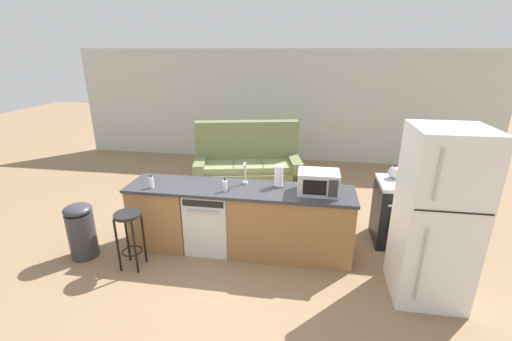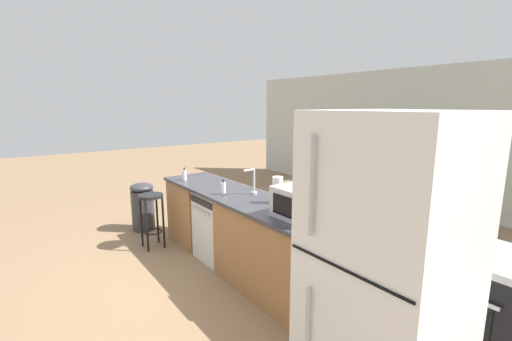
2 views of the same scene
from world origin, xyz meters
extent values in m
plane|color=#896B4C|center=(0.00, 0.00, 0.00)|extent=(24.00, 24.00, 0.00)
cube|color=beige|center=(0.30, 4.20, 1.30)|extent=(10.00, 0.06, 2.60)
cube|color=#9E6B3D|center=(-0.93, 0.00, 0.43)|extent=(0.75, 0.62, 0.86)
cube|color=#9E6B3D|center=(0.83, 0.00, 0.43)|extent=(1.55, 0.62, 0.86)
cube|color=#333338|center=(0.15, 0.00, 0.88)|extent=(2.94, 0.66, 0.04)
cube|color=#3F2A18|center=(0.15, 0.00, 0.04)|extent=(2.86, 0.56, 0.08)
cube|color=silver|center=(-0.25, 0.00, 0.42)|extent=(0.58, 0.58, 0.84)
cube|color=black|center=(-0.25, -0.30, 0.78)|extent=(0.52, 0.01, 0.08)
cylinder|color=#B2B2B7|center=(-0.25, -0.31, 0.68)|extent=(0.44, 0.02, 0.02)
cube|color=black|center=(2.35, 0.55, 0.42)|extent=(0.76, 0.64, 0.85)
cube|color=black|center=(2.35, 0.22, 0.47)|extent=(0.53, 0.01, 0.43)
cylinder|color=silver|center=(2.35, 0.20, 0.70)|extent=(0.61, 0.03, 0.03)
cube|color=#B7B7BC|center=(2.35, 0.55, 0.88)|extent=(0.76, 0.64, 0.05)
torus|color=black|center=(2.18, 0.42, 0.89)|extent=(0.16, 0.16, 0.01)
torus|color=black|center=(2.52, 0.42, 0.89)|extent=(0.16, 0.16, 0.01)
torus|color=black|center=(2.18, 0.68, 0.89)|extent=(0.16, 0.16, 0.01)
torus|color=black|center=(2.52, 0.68, 0.89)|extent=(0.16, 0.16, 0.01)
cube|color=white|center=(2.35, -0.55, 0.94)|extent=(0.72, 0.70, 1.89)
cylinder|color=#B2B2B7|center=(2.15, -0.92, 1.53)|extent=(0.02, 0.02, 0.50)
cube|color=black|center=(2.35, -0.90, 1.17)|extent=(0.68, 0.01, 0.01)
cube|color=#B7B7BC|center=(1.14, 0.00, 1.04)|extent=(0.50, 0.36, 0.28)
cube|color=black|center=(1.10, -0.18, 1.04)|extent=(0.27, 0.01, 0.18)
cube|color=#2D2D33|center=(1.31, -0.18, 1.04)|extent=(0.11, 0.01, 0.21)
cylinder|color=silver|center=(0.20, 0.15, 0.92)|extent=(0.07, 0.07, 0.03)
cylinder|color=silver|center=(0.20, 0.15, 1.06)|extent=(0.02, 0.02, 0.26)
cylinder|color=silver|center=(0.20, 0.08, 1.19)|extent=(0.02, 0.14, 0.02)
cylinder|color=#4C4C51|center=(0.64, 0.13, 0.91)|extent=(0.14, 0.14, 0.01)
cylinder|color=white|center=(0.64, 0.13, 1.05)|extent=(0.11, 0.11, 0.27)
cylinder|color=silver|center=(0.00, -0.13, 0.97)|extent=(0.06, 0.06, 0.14)
cylinder|color=black|center=(0.00, -0.13, 1.06)|extent=(0.02, 0.02, 0.04)
cylinder|color=silver|center=(-0.96, -0.17, 0.97)|extent=(0.06, 0.06, 0.14)
cylinder|color=black|center=(-0.96, -0.17, 1.06)|extent=(0.02, 0.02, 0.04)
sphere|color=#B2B2B7|center=(2.18, 0.68, 0.99)|extent=(0.17, 0.17, 0.17)
sphere|color=black|center=(2.18, 0.68, 1.08)|extent=(0.03, 0.03, 0.03)
cone|color=#B2B2B7|center=(2.26, 0.68, 1.00)|extent=(0.08, 0.04, 0.06)
cylinder|color=black|center=(-1.09, -0.61, 0.72)|extent=(0.32, 0.32, 0.04)
cylinder|color=black|center=(-1.20, -0.72, 0.35)|extent=(0.03, 0.03, 0.70)
cylinder|color=black|center=(-0.98, -0.72, 0.35)|extent=(0.03, 0.03, 0.70)
cylinder|color=black|center=(-1.20, -0.50, 0.35)|extent=(0.03, 0.03, 0.70)
cylinder|color=black|center=(-0.98, -0.50, 0.35)|extent=(0.03, 0.03, 0.70)
torus|color=black|center=(-1.09, -0.61, 0.22)|extent=(0.25, 0.25, 0.02)
cylinder|color=#333338|center=(-1.84, -0.49, 0.31)|extent=(0.34, 0.34, 0.62)
ellipsoid|color=#333338|center=(-1.84, -0.49, 0.67)|extent=(0.35, 0.35, 0.14)
cube|color=#667047|center=(-0.13, 2.13, 0.21)|extent=(2.15, 1.31, 0.42)
cube|color=#667047|center=(-0.21, 2.45, 0.64)|extent=(2.00, 0.67, 1.27)
cube|color=#667047|center=(-1.01, 1.93, 0.31)|extent=(0.39, 0.92, 0.62)
cube|color=#667047|center=(0.74, 2.32, 0.31)|extent=(0.39, 0.92, 0.62)
cube|color=#7D8959|center=(-0.66, 1.96, 0.48)|extent=(0.68, 0.74, 0.12)
cube|color=#7D8959|center=(-0.12, 2.08, 0.48)|extent=(0.68, 0.74, 0.12)
cube|color=#7D8959|center=(0.41, 2.20, 0.48)|extent=(0.68, 0.74, 0.12)
camera|label=1|loc=(1.01, -3.97, 2.58)|focal=24.00mm
camera|label=2|loc=(3.28, -2.09, 1.91)|focal=24.00mm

